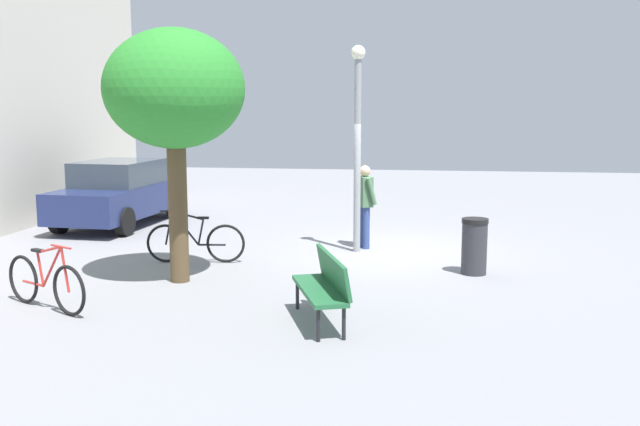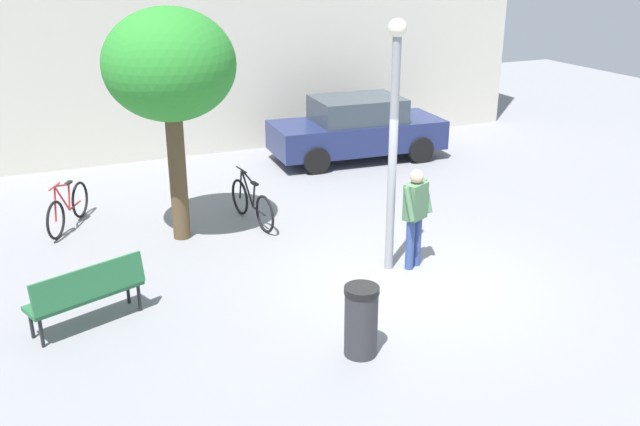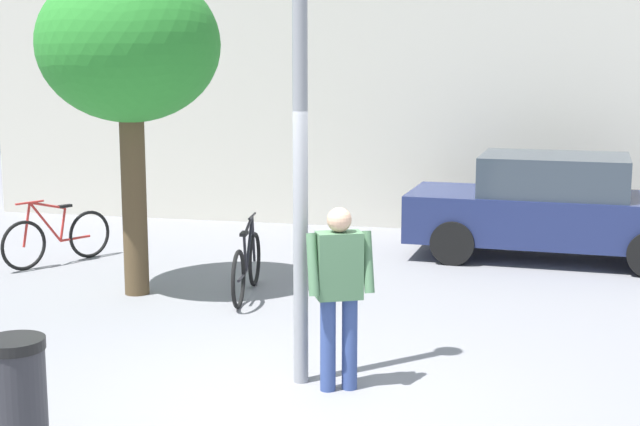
% 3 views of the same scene
% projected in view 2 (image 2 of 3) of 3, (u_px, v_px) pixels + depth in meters
% --- Properties ---
extents(ground_plane, '(36.00, 36.00, 0.00)m').
position_uv_depth(ground_plane, '(411.00, 283.00, 11.02)').
color(ground_plane, gray).
extents(lamppost, '(0.28, 0.28, 3.98)m').
position_uv_depth(lamppost, '(394.00, 129.00, 10.71)').
color(lamppost, gray).
rests_on(lamppost, ground_plane).
extents(person_by_lamppost, '(0.63, 0.46, 1.67)m').
position_uv_depth(person_by_lamppost, '(415.00, 212.00, 11.24)').
color(person_by_lamppost, '#334784').
rests_on(person_by_lamppost, ground_plane).
extents(park_bench, '(1.66, 1.00, 0.92)m').
position_uv_depth(park_bench, '(87.00, 291.00, 9.57)').
color(park_bench, '#236038').
rests_on(park_bench, ground_plane).
extents(plaza_tree, '(2.23, 2.23, 4.06)m').
position_uv_depth(plaza_tree, '(170.00, 67.00, 11.67)').
color(plaza_tree, brown).
rests_on(plaza_tree, ground_plane).
extents(bicycle_red, '(0.89, 1.62, 0.97)m').
position_uv_depth(bicycle_red, '(68.00, 208.00, 13.07)').
color(bicycle_red, black).
rests_on(bicycle_red, ground_plane).
extents(bicycle_black, '(0.27, 1.80, 0.97)m').
position_uv_depth(bicycle_black, '(252.00, 204.00, 13.31)').
color(bicycle_black, black).
rests_on(bicycle_black, ground_plane).
extents(parked_car_navy, '(4.30, 2.03, 1.55)m').
position_uv_depth(parked_car_navy, '(357.00, 129.00, 17.23)').
color(parked_car_navy, navy).
rests_on(parked_car_navy, ground_plane).
extents(trash_bin, '(0.45, 0.45, 0.96)m').
position_uv_depth(trash_bin, '(361.00, 321.00, 8.92)').
color(trash_bin, '#2D2D33').
rests_on(trash_bin, ground_plane).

